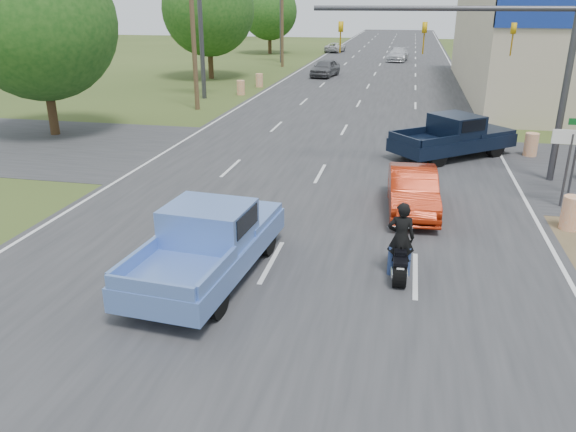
% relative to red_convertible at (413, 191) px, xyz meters
% --- Properties ---
extents(main_road, '(15.00, 180.00, 0.02)m').
position_rel_red_convertible_xyz_m(main_road, '(-3.46, 27.46, -0.67)').
color(main_road, '#2D2D30').
rests_on(main_road, ground).
extents(cross_road, '(120.00, 10.00, 0.02)m').
position_rel_red_convertible_xyz_m(cross_road, '(-3.46, 5.46, -0.67)').
color(cross_road, '#2D2D30').
rests_on(cross_road, ground).
extents(utility_pole_2, '(2.00, 0.28, 10.00)m').
position_rel_red_convertible_xyz_m(utility_pole_2, '(6.04, 18.46, 4.64)').
color(utility_pole_2, '#4C3823').
rests_on(utility_pole_2, ground).
extents(utility_pole_3, '(2.00, 0.28, 10.00)m').
position_rel_red_convertible_xyz_m(utility_pole_3, '(6.04, 36.46, 4.64)').
color(utility_pole_3, '#4C3823').
rests_on(utility_pole_3, ground).
extents(utility_pole_5, '(2.00, 0.28, 10.00)m').
position_rel_red_convertible_xyz_m(utility_pole_5, '(-12.96, 15.46, 4.64)').
color(utility_pole_5, '#4C3823').
rests_on(utility_pole_5, ground).
extents(utility_pole_6, '(2.00, 0.28, 10.00)m').
position_rel_red_convertible_xyz_m(utility_pole_6, '(-12.96, 39.46, 4.64)').
color(utility_pole_6, '#4C3823').
rests_on(utility_pole_6, ground).
extents(tree_0, '(7.14, 7.14, 8.84)m').
position_rel_red_convertible_xyz_m(tree_0, '(-17.46, 7.46, 4.58)').
color(tree_0, '#422D19').
rests_on(tree_0, ground).
extents(tree_1, '(7.56, 7.56, 9.36)m').
position_rel_red_convertible_xyz_m(tree_1, '(-16.96, 29.46, 4.90)').
color(tree_1, '#422D19').
rests_on(tree_1, ground).
extents(tree_2, '(6.72, 6.72, 8.32)m').
position_rel_red_convertible_xyz_m(tree_2, '(-17.66, 53.46, 4.27)').
color(tree_2, '#422D19').
rests_on(tree_2, ground).
extents(barrel_0, '(0.56, 0.56, 1.00)m').
position_rel_red_convertible_xyz_m(barrel_0, '(4.54, -0.54, -0.18)').
color(barrel_0, orange).
rests_on(barrel_0, ground).
extents(barrel_1, '(0.56, 0.56, 1.00)m').
position_rel_red_convertible_xyz_m(barrel_1, '(4.94, 7.96, -0.18)').
color(barrel_1, orange).
rests_on(barrel_1, ground).
extents(barrel_2, '(0.56, 0.56, 1.00)m').
position_rel_red_convertible_xyz_m(barrel_2, '(-11.96, 21.46, -0.18)').
color(barrel_2, orange).
rests_on(barrel_2, ground).
extents(barrel_3, '(0.56, 0.56, 1.00)m').
position_rel_red_convertible_xyz_m(barrel_3, '(-11.66, 25.46, -0.18)').
color(barrel_3, orange).
rests_on(barrel_3, ground).
extents(lane_sign, '(1.20, 0.08, 2.52)m').
position_rel_red_convertible_xyz_m(lane_sign, '(4.74, 1.46, 1.22)').
color(lane_sign, '#3F3F44').
rests_on(lane_sign, ground).
extents(signal_mast, '(9.12, 0.40, 7.00)m').
position_rel_red_convertible_xyz_m(signal_mast, '(2.36, 4.46, 4.12)').
color(signal_mast, '#3F3F44').
rests_on(signal_mast, ground).
extents(red_convertible, '(1.71, 4.21, 1.36)m').
position_rel_red_convertible_xyz_m(red_convertible, '(0.00, 0.00, 0.00)').
color(red_convertible, '#941C06').
rests_on(red_convertible, ground).
extents(motorcycle, '(0.62, 2.01, 1.02)m').
position_rel_red_convertible_xyz_m(motorcycle, '(-0.27, -4.64, -0.23)').
color(motorcycle, black).
rests_on(motorcycle, ground).
extents(rider, '(0.67, 0.46, 1.79)m').
position_rel_red_convertible_xyz_m(rider, '(-0.27, -4.60, 0.22)').
color(rider, black).
rests_on(rider, ground).
extents(blue_pickup, '(2.55, 5.63, 1.81)m').
position_rel_red_convertible_xyz_m(blue_pickup, '(-4.73, -5.50, 0.24)').
color(blue_pickup, black).
rests_on(blue_pickup, ground).
extents(navy_pickup, '(5.48, 5.11, 1.80)m').
position_rel_red_convertible_xyz_m(navy_pickup, '(1.73, 7.20, 0.23)').
color(navy_pickup, black).
rests_on(navy_pickup, ground).
extents(distant_car_grey, '(2.42, 4.54, 1.47)m').
position_rel_red_convertible_xyz_m(distant_car_grey, '(-7.60, 32.56, 0.06)').
color(distant_car_grey, '#535358').
rests_on(distant_car_grey, ground).
extents(distant_car_silver, '(2.44, 5.00, 1.40)m').
position_rel_red_convertible_xyz_m(distant_car_silver, '(-1.79, 47.39, 0.02)').
color(distant_car_silver, silver).
rests_on(distant_car_silver, ground).
extents(distant_car_white, '(2.53, 4.44, 1.17)m').
position_rel_red_convertible_xyz_m(distant_car_white, '(-9.96, 57.22, -0.10)').
color(distant_car_white, '#BCBCBC').
rests_on(distant_car_white, ground).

